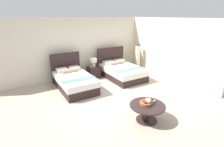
% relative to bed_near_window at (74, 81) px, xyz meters
% --- Properties ---
extents(ground_plane, '(9.30, 9.21, 0.02)m').
position_rel_bed_near_window_xyz_m(ground_plane, '(1.12, -1.50, -0.32)').
color(ground_plane, '#ADA08A').
extents(wall_back, '(9.30, 0.12, 2.60)m').
position_rel_bed_near_window_xyz_m(wall_back, '(1.12, 1.31, 0.99)').
color(wall_back, beige).
rests_on(wall_back, ground).
extents(wall_side_right, '(0.12, 4.81, 2.60)m').
position_rel_bed_near_window_xyz_m(wall_side_right, '(3.96, -1.10, 0.99)').
color(wall_side_right, beige).
rests_on(wall_side_right, ground).
extents(bed_near_window, '(1.24, 2.09, 1.23)m').
position_rel_bed_near_window_xyz_m(bed_near_window, '(0.00, 0.00, 0.00)').
color(bed_near_window, '#2D1E1E').
rests_on(bed_near_window, ground).
extents(bed_near_corner, '(1.44, 2.09, 1.24)m').
position_rel_bed_near_window_xyz_m(bed_near_corner, '(2.23, 0.00, -0.00)').
color(bed_near_corner, '#2D1E1E').
rests_on(bed_near_corner, ground).
extents(nightstand, '(0.53, 0.45, 0.50)m').
position_rel_bed_near_window_xyz_m(nightstand, '(1.19, 0.68, -0.06)').
color(nightstand, '#2D1E1E').
rests_on(nightstand, ground).
extents(table_lamp, '(0.33, 0.33, 0.41)m').
position_rel_bed_near_window_xyz_m(table_lamp, '(1.19, 0.70, 0.45)').
color(table_lamp, beige).
rests_on(table_lamp, nightstand).
extents(vase, '(0.08, 0.08, 0.16)m').
position_rel_bed_near_window_xyz_m(vase, '(1.03, 0.64, 0.27)').
color(vase, gray).
rests_on(vase, nightstand).
extents(coffee_table, '(0.94, 0.94, 0.47)m').
position_rel_bed_near_window_xyz_m(coffee_table, '(0.87, -3.09, 0.04)').
color(coffee_table, '#2D1E1E').
rests_on(coffee_table, ground).
extents(fruit_bowl, '(0.34, 0.34, 0.19)m').
position_rel_bed_near_window_xyz_m(fruit_bowl, '(0.86, -3.05, 0.22)').
color(fruit_bowl, brown).
rests_on(fruit_bowl, coffee_table).
extents(loose_apple, '(0.07, 0.07, 0.07)m').
position_rel_bed_near_window_xyz_m(loose_apple, '(1.14, -3.08, 0.19)').
color(loose_apple, '#82A642').
rests_on(loose_apple, coffee_table).
extents(floor_lamp_corner, '(0.21, 0.21, 1.31)m').
position_rel_bed_near_window_xyz_m(floor_lamp_corner, '(3.59, 0.51, 0.35)').
color(floor_lamp_corner, '#321D18').
rests_on(floor_lamp_corner, ground).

